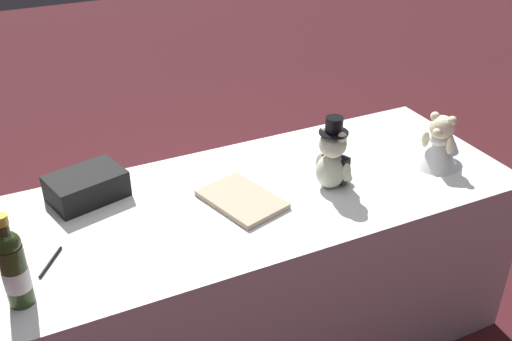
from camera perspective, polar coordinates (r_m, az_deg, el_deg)
The scene contains 8 objects.
ground_plane at distance 2.68m, azimuth 0.00°, elevation -15.70°, with size 12.00×12.00×0.00m, color #47191E.
reception_table at distance 2.43m, azimuth 0.00°, elevation -9.63°, with size 2.00×0.79×0.74m, color white.
teddy_bear_groom at distance 2.21m, azimuth 7.44°, elevation 1.13°, with size 0.15×0.15×0.29m.
teddy_bear_bride at distance 2.47m, azimuth 17.36°, elevation 2.59°, with size 0.23×0.21×0.23m.
champagne_bottle at distance 1.79m, azimuth -22.33°, elevation -8.65°, with size 0.07×0.07×0.30m.
signing_pen at distance 1.99m, azimuth -19.13°, elevation -8.23°, with size 0.10×0.13×0.01m.
gift_case_black at distance 2.24m, azimuth -16.03°, elevation -1.46°, with size 0.30×0.24×0.10m.
guestbook at distance 2.15m, azimuth -1.38°, elevation -2.82°, with size 0.20×0.30×0.02m, color tan.
Camera 1 is at (-0.80, -1.67, 1.93)m, focal length 41.46 mm.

